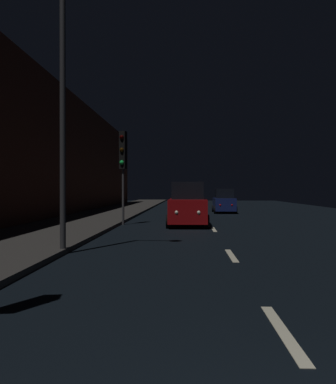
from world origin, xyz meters
name	(u,v)px	position (x,y,z in m)	size (l,w,h in m)	color
ground	(206,218)	(0.00, 24.50, -0.01)	(25.81, 84.00, 0.02)	black
sidewalk_left	(100,216)	(-6.71, 24.50, 0.07)	(4.40, 84.00, 0.15)	#33302D
building_facade_left	(41,147)	(-9.31, 21.00, 4.17)	(0.80, 63.00, 8.33)	#472319
lane_centerline	(230,253)	(0.00, 9.55, 0.01)	(0.16, 15.75, 0.01)	beige
traffic_light_far_left	(123,157)	(-4.41, 18.91, 3.41)	(0.38, 0.49, 4.71)	#38383A
streetlamp_overhead	(79,72)	(-4.16, 9.19, 4.99)	(1.70, 0.44, 7.58)	#2D2D30
car_approaching_headlights	(188,206)	(-1.16, 18.50, 0.98)	(1.96, 4.25, 2.14)	maroon
car_distant_taillights	(224,202)	(1.64, 30.18, 0.84)	(1.69, 3.65, 1.84)	#141E51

